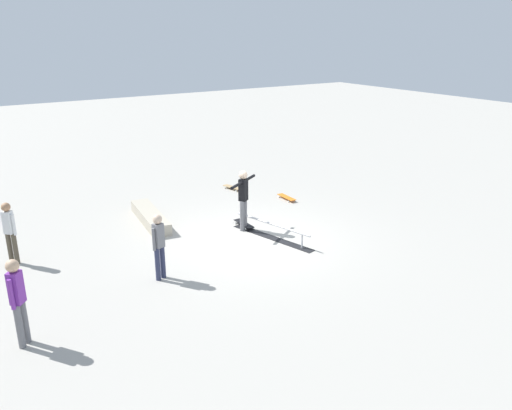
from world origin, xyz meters
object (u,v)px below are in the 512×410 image
object	(u,v)px
bystander_purple_shirt	(18,298)
loose_skateboard_natural	(233,187)
loose_skateboard_orange	(287,197)
bystander_white_shirt	(9,230)
grind_rail	(272,232)
skate_ledge	(150,217)
skater_main	(243,196)
skateboard_main	(244,224)
bystander_grey_shirt	(159,243)

from	to	relation	value
bystander_purple_shirt	loose_skateboard_natural	distance (m)	9.58
loose_skateboard_orange	bystander_white_shirt	bearing A→B (deg)	94.72
grind_rail	skate_ledge	world-z (taller)	grind_rail
skater_main	bystander_white_shirt	size ratio (longest dim) A/B	1.11
skater_main	loose_skateboard_natural	xyz separation A→B (m)	(3.30, -1.63, -0.88)
skateboard_main	bystander_white_shirt	world-z (taller)	bystander_white_shirt
skater_main	skateboard_main	bearing A→B (deg)	-155.20
bystander_purple_shirt	bystander_white_shirt	world-z (taller)	bystander_purple_shirt
skater_main	bystander_purple_shirt	size ratio (longest dim) A/B	1.03
loose_skateboard_orange	loose_skateboard_natural	bearing A→B (deg)	27.84
bystander_grey_shirt	loose_skateboard_orange	size ratio (longest dim) A/B	1.83
skateboard_main	bystander_white_shirt	size ratio (longest dim) A/B	0.54
skate_ledge	skateboard_main	size ratio (longest dim) A/B	3.05
skater_main	loose_skateboard_natural	world-z (taller)	skater_main
bystander_purple_shirt	bystander_white_shirt	distance (m)	3.63
grind_rail	loose_skateboard_natural	bearing A→B (deg)	-31.33
bystander_white_shirt	skateboard_main	bearing A→B (deg)	36.09
skater_main	loose_skateboard_orange	size ratio (longest dim) A/B	2.04
skateboard_main	loose_skateboard_natural	size ratio (longest dim) A/B	0.98
grind_rail	skater_main	bearing A→B (deg)	4.57
bystander_white_shirt	bystander_grey_shirt	world-z (taller)	bystander_grey_shirt
grind_rail	bystander_white_shirt	xyz separation A→B (m)	(2.02, 5.85, 0.66)
bystander_purple_shirt	bystander_grey_shirt	size ratio (longest dim) A/B	1.08
grind_rail	loose_skateboard_orange	size ratio (longest dim) A/B	3.19
skater_main	bystander_purple_shirt	bearing A→B (deg)	-9.08
grind_rail	loose_skateboard_orange	distance (m)	3.24
grind_rail	skateboard_main	xyz separation A→B (m)	(1.12, 0.17, -0.10)
skater_main	loose_skateboard_natural	size ratio (longest dim) A/B	1.99
bystander_purple_shirt	bystander_grey_shirt	world-z (taller)	bystander_purple_shirt
skate_ledge	bystander_purple_shirt	xyz separation A→B (m)	(-4.38, 4.06, 0.75)
skate_ledge	loose_skateboard_orange	xyz separation A→B (m)	(-0.44, -4.41, -0.08)
skate_ledge	bystander_grey_shirt	xyz separation A→B (m)	(-3.37, 1.13, 0.68)
skateboard_main	bystander_purple_shirt	size ratio (longest dim) A/B	0.50
skate_ledge	loose_skateboard_natural	distance (m)	3.80
loose_skateboard_orange	bystander_purple_shirt	bearing A→B (deg)	117.25
grind_rail	bystander_purple_shirt	bearing A→B (deg)	90.20
skate_ledge	bystander_grey_shirt	bearing A→B (deg)	161.49
skate_ledge	bystander_white_shirt	xyz separation A→B (m)	(-0.78, 3.65, 0.68)
loose_skateboard_orange	grind_rail	bearing A→B (deg)	139.30
loose_skateboard_orange	skater_main	bearing A→B (deg)	122.37
bystander_purple_shirt	loose_skateboard_orange	bearing A→B (deg)	-24.64
skater_main	skate_ledge	bearing A→B (deg)	-76.71
grind_rail	loose_skateboard_orange	bearing A→B (deg)	-56.92
skater_main	bystander_white_shirt	distance (m)	5.66
grind_rail	skate_ledge	bearing A→B (deg)	24.19
skate_ledge	bystander_white_shirt	distance (m)	3.79
skateboard_main	bystander_grey_shirt	bearing A→B (deg)	119.14
grind_rail	bystander_grey_shirt	world-z (taller)	bystander_grey_shirt
skate_ledge	loose_skateboard_orange	distance (m)	4.43
grind_rail	bystander_white_shirt	world-z (taller)	bystander_white_shirt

